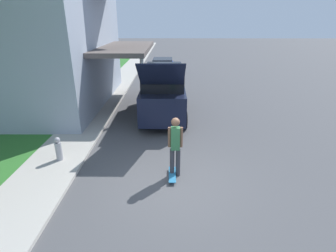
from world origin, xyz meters
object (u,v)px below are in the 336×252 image
(car_down_street, at_px, (163,67))
(skateboarder, at_px, (175,144))
(skateboard, at_px, (172,175))
(fire_hydrant, at_px, (58,149))
(suv_parked, at_px, (164,91))

(car_down_street, xyz_separation_m, skateboarder, (0.76, -15.09, 0.37))
(car_down_street, bearing_deg, skateboard, -87.42)
(skateboarder, xyz_separation_m, skateboard, (-0.08, -0.10, -0.92))
(skateboard, bearing_deg, skateboarder, 52.59)
(skateboard, bearing_deg, car_down_street, 92.58)
(car_down_street, relative_size, skateboarder, 2.24)
(fire_hydrant, bearing_deg, car_down_street, 78.70)
(car_down_street, xyz_separation_m, fire_hydrant, (-2.87, -14.36, -0.17))
(skateboarder, bearing_deg, fire_hydrant, 168.69)
(suv_parked, relative_size, skateboarder, 3.18)
(suv_parked, xyz_separation_m, fire_hydrant, (-3.18, -4.42, -0.72))
(skateboarder, height_order, skateboard, skateboarder)
(skateboard, bearing_deg, fire_hydrant, 166.88)
(skateboarder, bearing_deg, suv_parked, 95.03)
(suv_parked, xyz_separation_m, car_down_street, (-0.31, 9.94, -0.55))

